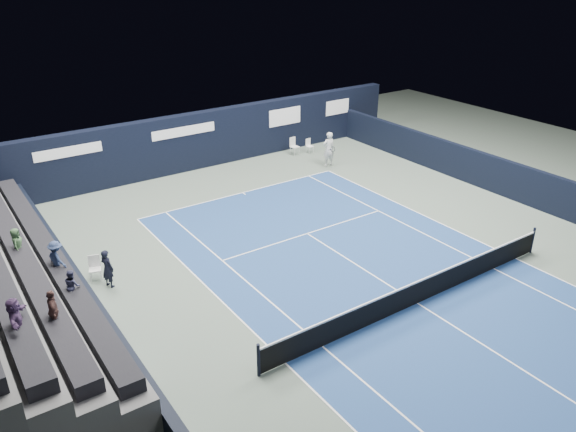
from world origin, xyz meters
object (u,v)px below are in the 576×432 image
at_px(folding_chair_back_a, 293,143).
at_px(tennis_net, 419,291).
at_px(line_judge_chair, 95,266).
at_px(tennis_player, 329,149).
at_px(folding_chair_back_b, 309,145).

xyz_separation_m(folding_chair_back_a, tennis_net, (-5.55, -15.39, -0.16)).
height_order(line_judge_chair, tennis_net, tennis_net).
relative_size(tennis_net, tennis_player, 6.58).
distance_m(tennis_net, tennis_player, 13.94).
bearing_deg(folding_chair_back_a, tennis_net, -117.61).
relative_size(line_judge_chair, tennis_net, 0.07).
bearing_deg(tennis_net, folding_chair_back_a, 70.16).
bearing_deg(tennis_net, line_judge_chair, 137.48).
bearing_deg(line_judge_chair, tennis_net, -23.44).
height_order(line_judge_chair, tennis_player, tennis_player).
bearing_deg(folding_chair_back_b, folding_chair_back_a, 155.48).
xyz_separation_m(folding_chair_back_a, folding_chair_back_b, (0.95, -0.31, -0.19)).
distance_m(folding_chair_back_b, line_judge_chair, 16.71).
bearing_deg(tennis_net, tennis_player, 64.51).
bearing_deg(tennis_net, folding_chair_back_b, 66.68).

